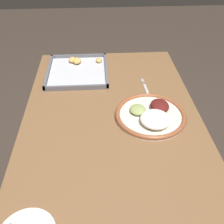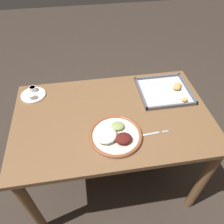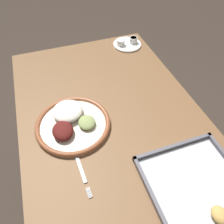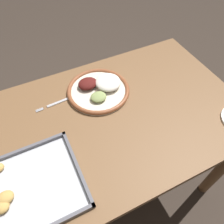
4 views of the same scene
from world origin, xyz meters
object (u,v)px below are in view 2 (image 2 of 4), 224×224
(saucer_plate, at_px, (33,94))
(baking_tray, at_px, (166,91))
(dinner_plate, at_px, (115,135))
(fork, at_px, (147,135))

(saucer_plate, bearing_deg, baking_tray, -6.77)
(saucer_plate, xyz_separation_m, baking_tray, (0.89, -0.11, -0.00))
(dinner_plate, bearing_deg, saucer_plate, 138.07)
(baking_tray, bearing_deg, saucer_plate, 173.23)
(fork, relative_size, baking_tray, 0.67)
(fork, height_order, baking_tray, baking_tray)
(saucer_plate, bearing_deg, fork, -33.93)
(fork, bearing_deg, baking_tray, 53.03)
(dinner_plate, relative_size, fork, 1.33)
(fork, height_order, saucer_plate, saucer_plate)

